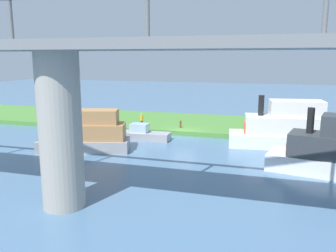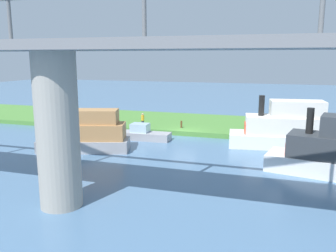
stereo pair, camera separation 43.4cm
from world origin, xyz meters
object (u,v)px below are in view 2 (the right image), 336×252
Objects in this scene: bridge_pylon at (58,131)px; skiff_small at (145,134)px; person_on_bank at (143,119)px; motorboat_white at (285,129)px; pontoon_yellow at (87,134)px; mooring_post at (181,124)px.

bridge_pylon reaches higher than skiff_small.
motorboat_white is at bearing 166.79° from person_on_bank.
bridge_pylon is 6.10× the size of person_on_bank.
person_on_bank is (3.52, -21.05, -3.04)m from bridge_pylon.
skiff_small is (1.47, -16.42, -3.66)m from bridge_pylon.
pontoon_yellow is (4.75, -10.91, -2.75)m from bridge_pylon.
mooring_post is 0.09× the size of pontoon_yellow.
person_on_bank is at bearing -0.59° from mooring_post.
motorboat_white reaches higher than mooring_post.
person_on_bank reaches higher than skiff_small.
bridge_pylon reaches higher than person_on_bank.
person_on_bank is 15.82m from motorboat_white.
person_on_bank is at bearing -96.94° from pontoon_yellow.
motorboat_white is (-15.40, 3.61, 0.56)m from person_on_bank.
motorboat_white is 17.87m from pontoon_yellow.
motorboat_white is at bearing -124.27° from bridge_pylon.
pontoon_yellow is (5.83, 10.09, 0.60)m from mooring_post.
bridge_pylon reaches higher than pontoon_yellow.
mooring_post is at bearing 179.41° from person_on_bank.
mooring_post is at bearing -120.00° from pontoon_yellow.
person_on_bank is at bearing -13.21° from motorboat_white.
person_on_bank is at bearing -80.51° from bridge_pylon.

